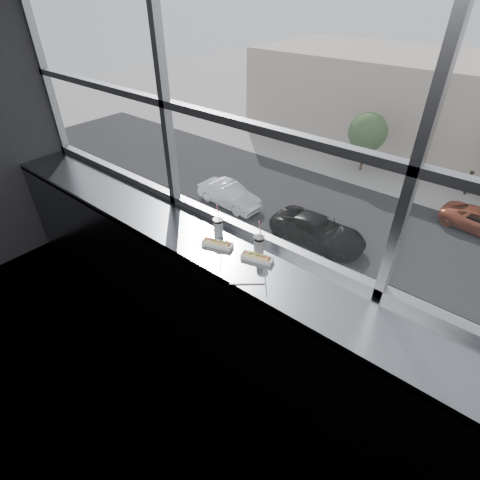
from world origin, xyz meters
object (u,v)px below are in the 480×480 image
Objects in this scene: loose_straw at (247,284)px; pedestrian_b at (470,180)px; tree_left at (368,132)px; hotdog_tray_right at (257,257)px; soda_cup_left at (218,226)px; soda_cup_right at (259,244)px; car_near_a at (229,192)px; wrapper at (201,245)px; hotdog_tray_left at (217,243)px; pedestrian_a at (414,170)px; car_near_b at (318,227)px.

pedestrian_b is (-1.82, 29.65, -10.95)m from loose_straw.
pedestrian_b is 0.45× the size of tree_left.
hotdog_tray_right is 0.45m from soda_cup_left.
car_near_a is (-14.59, 16.16, -11.03)m from soda_cup_right.
wrapper is at bearing 126.44° from loose_straw.
hotdog_tray_left is at bearing -177.35° from pedestrian_b.
loose_straw is 31.54m from pedestrian_a.
wrapper is 0.01× the size of car_near_b.
pedestrian_a is at bearing 59.86° from loose_straw.
pedestrian_a is (-5.24, 28.85, -11.03)m from wrapper.
tree_left is (4.73, 12.00, 2.19)m from car_near_a.
loose_straw is 0.58m from wrapper.
hotdog_tray_left reaches higher than car_near_b.
loose_straw is 0.12× the size of pedestrian_a.
hotdog_tray_right is 0.05× the size of tree_left.
tree_left reaches higher than car_near_a.
soda_cup_right is 3.46× the size of wrapper.
car_near_b is 12.59m from pedestrian_a.
wrapper is at bearing 10.29° from pedestrian_a.
pedestrian_b is at bearing 76.79° from hotdog_tray_right.
car_near_a is (-14.74, 16.49, -10.94)m from loose_straw.
hotdog_tray_left is 20.82m from car_near_b.
loose_straw is at bearing 11.32° from pedestrian_a.
wrapper is at bearing -154.07° from soda_cup_right.
soda_cup_right is at bearing -135.09° from car_near_a.
hotdog_tray_right is at bearing -7.13° from soda_cup_left.
hotdog_tray_right is 2.78× the size of wrapper.
pedestrian_a is at bearing 100.38° from soda_cup_left.
soda_cup_right reaches higher than pedestrian_b.
hotdog_tray_right is 0.83× the size of soda_cup_left.
wrapper is (-0.01, -0.19, -0.08)m from soda_cup_left.
soda_cup_right reaches higher than tree_left.
loose_straw is at bearing -135.37° from car_near_a.
pedestrian_b is at bearing 8.06° from tree_left.
soda_cup_right is 31.38m from pedestrian_b.
soda_cup_right is at bearing 1.18° from soda_cup_left.
tree_left is (-9.87, 28.16, -8.83)m from soda_cup_right.
hotdog_tray_right is at bearing -135.14° from car_near_a.
pedestrian_b is (-1.36, 29.45, -10.97)m from hotdog_tray_left.
soda_cup_left is at bearing 156.34° from hotdog_tray_right.
hotdog_tray_left is 0.50m from loose_straw.
soda_cup_left is 0.41m from soda_cup_right.
soda_cup_right reaches higher than loose_straw.
wrapper is 0.01× the size of car_near_a.
hotdog_tray_left is at bearing -50.98° from soda_cup_left.
wrapper reaches higher than car_near_a.
pedestrian_a is at bearing 99.65° from pedestrian_b.
car_near_b is at bearing 72.77° from loose_straw.
tree_left is (-10.01, 28.49, -8.75)m from loose_straw.
hotdog_tray_left is 1.05× the size of loose_straw.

